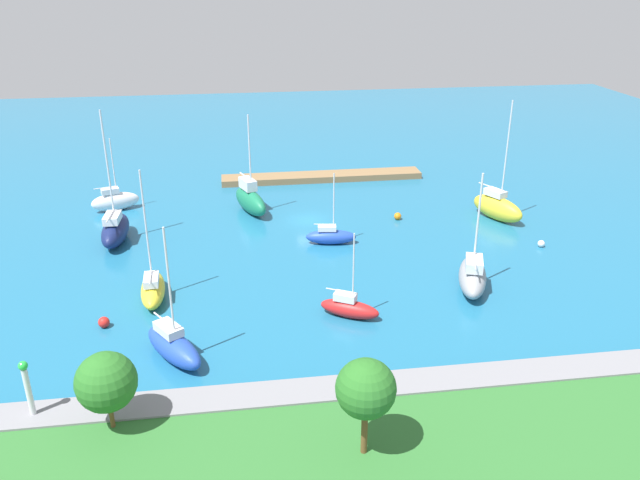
# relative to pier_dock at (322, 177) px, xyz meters

# --- Properties ---
(water) EXTENTS (160.00, 160.00, 0.00)m
(water) POSITION_rel_pier_dock_xyz_m (3.65, 14.37, -0.41)
(water) COLOR #1E668C
(water) RESTS_ON ground
(pier_dock) EXTENTS (26.54, 3.20, 0.82)m
(pier_dock) POSITION_rel_pier_dock_xyz_m (0.00, 0.00, 0.00)
(pier_dock) COLOR olive
(pier_dock) RESTS_ON ground
(breakwater) EXTENTS (64.02, 2.62, 1.29)m
(breakwater) POSITION_rel_pier_dock_xyz_m (3.65, 46.90, 0.24)
(breakwater) COLOR gray
(breakwater) RESTS_ON ground
(shoreline_park) EXTENTS (46.78, 13.74, 1.15)m
(shoreline_park) POSITION_rel_pier_dock_xyz_m (3.65, 52.41, 0.17)
(shoreline_park) COLOR #2D6B2D
(shoreline_park) RESTS_ON ground
(harbor_beacon) EXTENTS (0.56, 0.56, 3.73)m
(harbor_beacon) POSITION_rel_pier_dock_xyz_m (24.50, 46.90, 3.03)
(harbor_beacon) COLOR silver
(harbor_beacon) RESTS_ON breakwater
(park_tree_west) EXTENTS (3.54, 3.54, 4.93)m
(park_tree_west) POSITION_rel_pier_dock_xyz_m (19.58, 48.60, 3.89)
(park_tree_west) COLOR brown
(park_tree_west) RESTS_ON shoreline_park
(park_tree_center) EXTENTS (3.31, 3.31, 5.94)m
(park_tree_center) POSITION_rel_pier_dock_xyz_m (5.36, 52.79, 5.00)
(park_tree_center) COLOR brown
(park_tree_center) RESTS_ON shoreline_park
(sailboat_yellow_off_beacon) EXTENTS (4.84, 7.03, 13.39)m
(sailboat_yellow_off_beacon) POSITION_rel_pier_dock_xyz_m (-17.35, 17.06, 1.05)
(sailboat_yellow_off_beacon) COLOR yellow
(sailboat_yellow_off_beacon) RESTS_ON water
(sailboat_blue_inner_mooring) EXTENTS (5.33, 6.56, 10.41)m
(sailboat_blue_inner_mooring) POSITION_rel_pier_dock_xyz_m (16.68, 40.16, 0.69)
(sailboat_blue_inner_mooring) COLOR #2347B2
(sailboat_blue_inner_mooring) RESTS_ON water
(sailboat_red_near_pier) EXTENTS (5.06, 3.75, 7.38)m
(sailboat_red_near_pier) POSITION_rel_pier_dock_xyz_m (3.04, 36.04, 0.42)
(sailboat_red_near_pier) COLOR red
(sailboat_red_near_pier) RESTS_ON water
(sailboat_navy_lone_north) EXTENTS (2.73, 7.65, 13.57)m
(sailboat_navy_lone_north) POSITION_rel_pier_dock_xyz_m (24.03, 17.60, 0.98)
(sailboat_navy_lone_north) COLOR #141E4C
(sailboat_navy_lone_north) RESTS_ON water
(sailboat_gray_east_end) EXTENTS (4.66, 7.74, 10.48)m
(sailboat_gray_east_end) POSITION_rel_pier_dock_xyz_m (-8.55, 32.76, 0.88)
(sailboat_gray_east_end) COLOR gray
(sailboat_gray_east_end) RESTS_ON water
(sailboat_green_outer_mooring) EXTENTS (4.50, 7.64, 11.43)m
(sailboat_green_outer_mooring) POSITION_rel_pier_dock_xyz_m (9.93, 10.92, 1.13)
(sailboat_green_outer_mooring) COLOR #19724C
(sailboat_green_outer_mooring) RESTS_ON water
(sailboat_white_west_end) EXTENTS (5.70, 3.39, 8.50)m
(sailboat_white_west_end) POSITION_rel_pier_dock_xyz_m (25.49, 8.03, 0.76)
(sailboat_white_west_end) COLOR white
(sailboat_white_west_end) RESTS_ON water
(sailboat_yellow_far_south) EXTENTS (2.28, 6.39, 11.41)m
(sailboat_yellow_far_south) POSITION_rel_pier_dock_xyz_m (19.02, 30.85, 0.64)
(sailboat_yellow_far_south) COLOR yellow
(sailboat_yellow_far_south) RESTS_ON water
(sailboat_blue_mid_basin) EXTENTS (5.32, 2.34, 7.52)m
(sailboat_blue_mid_basin) POSITION_rel_pier_dock_xyz_m (2.20, 21.20, 0.42)
(sailboat_blue_mid_basin) COLOR #2347B2
(sailboat_blue_mid_basin) RESTS_ON water
(mooring_buoy_red) EXTENTS (0.88, 0.88, 0.88)m
(mooring_buoy_red) POSITION_rel_pier_dock_xyz_m (22.45, 34.92, 0.03)
(mooring_buoy_red) COLOR red
(mooring_buoy_red) RESTS_ON water
(mooring_buoy_white) EXTENTS (0.71, 0.71, 0.71)m
(mooring_buoy_white) POSITION_rel_pier_dock_xyz_m (-18.81, 25.07, -0.06)
(mooring_buoy_white) COLOR white
(mooring_buoy_white) RESTS_ON water
(mooring_buoy_orange) EXTENTS (0.81, 0.81, 0.81)m
(mooring_buoy_orange) POSITION_rel_pier_dock_xyz_m (-6.32, 15.62, -0.00)
(mooring_buoy_orange) COLOR orange
(mooring_buoy_orange) RESTS_ON water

